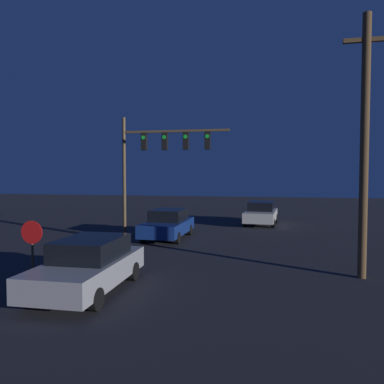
{
  "coord_description": "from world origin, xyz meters",
  "views": [
    {
      "loc": [
        2.93,
        1.6,
        3.5
      ],
      "look_at": [
        0.0,
        16.05,
        2.8
      ],
      "focal_mm": 35.0,
      "sensor_mm": 36.0,
      "label": 1
    }
  ],
  "objects_px": {
    "utility_pole": "(364,143)",
    "car_near": "(89,265)",
    "stop_sign": "(32,241)",
    "car_far": "(261,213)",
    "car_mid": "(168,224)",
    "traffic_signal_mast": "(156,154)"
  },
  "relations": [
    {
      "from": "utility_pole",
      "to": "car_near",
      "type": "bearing_deg",
      "value": -159.31
    },
    {
      "from": "stop_sign",
      "to": "car_near",
      "type": "bearing_deg",
      "value": 0.68
    },
    {
      "from": "car_near",
      "to": "car_far",
      "type": "height_order",
      "value": "same"
    },
    {
      "from": "car_far",
      "to": "utility_pole",
      "type": "relative_size",
      "value": 0.53
    },
    {
      "from": "stop_sign",
      "to": "utility_pole",
      "type": "distance_m",
      "value": 11.13
    },
    {
      "from": "car_mid",
      "to": "stop_sign",
      "type": "relative_size",
      "value": 2.2
    },
    {
      "from": "car_near",
      "to": "car_far",
      "type": "bearing_deg",
      "value": -107.03
    },
    {
      "from": "car_near",
      "to": "car_far",
      "type": "distance_m",
      "value": 16.91
    },
    {
      "from": "car_near",
      "to": "stop_sign",
      "type": "xyz_separation_m",
      "value": [
        -1.86,
        -0.02,
        0.65
      ]
    },
    {
      "from": "car_mid",
      "to": "car_far",
      "type": "distance_m",
      "value": 8.39
    },
    {
      "from": "car_near",
      "to": "car_far",
      "type": "xyz_separation_m",
      "value": [
        4.78,
        16.22,
        0.0
      ]
    },
    {
      "from": "traffic_signal_mast",
      "to": "stop_sign",
      "type": "xyz_separation_m",
      "value": [
        -1.37,
        -8.59,
        -3.11
      ]
    },
    {
      "from": "car_mid",
      "to": "car_far",
      "type": "relative_size",
      "value": 0.98
    },
    {
      "from": "car_mid",
      "to": "car_far",
      "type": "xyz_separation_m",
      "value": [
        4.88,
        6.83,
        0.0
      ]
    },
    {
      "from": "utility_pole",
      "to": "car_far",
      "type": "bearing_deg",
      "value": 105.28
    },
    {
      "from": "traffic_signal_mast",
      "to": "stop_sign",
      "type": "height_order",
      "value": "traffic_signal_mast"
    },
    {
      "from": "car_far",
      "to": "stop_sign",
      "type": "bearing_deg",
      "value": 72.31
    },
    {
      "from": "utility_pole",
      "to": "car_mid",
      "type": "bearing_deg",
      "value": 143.57
    },
    {
      "from": "car_mid",
      "to": "utility_pole",
      "type": "distance_m",
      "value": 11.15
    },
    {
      "from": "car_mid",
      "to": "utility_pole",
      "type": "height_order",
      "value": "utility_pole"
    },
    {
      "from": "car_far",
      "to": "traffic_signal_mast",
      "type": "xyz_separation_m",
      "value": [
        -5.27,
        -7.66,
        3.76
      ]
    },
    {
      "from": "car_far",
      "to": "traffic_signal_mast",
      "type": "relative_size",
      "value": 0.72
    }
  ]
}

